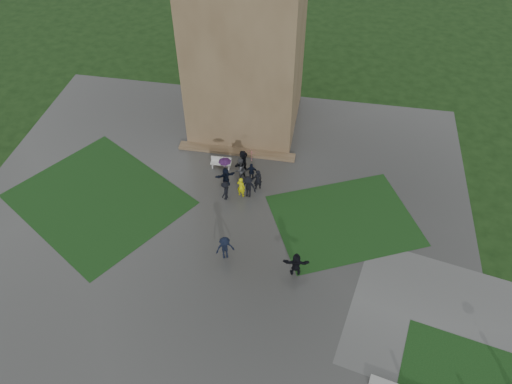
% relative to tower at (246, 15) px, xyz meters
% --- Properties ---
extents(ground, '(120.00, 120.00, 0.00)m').
position_rel_tower_xyz_m(ground, '(0.00, -15.00, -9.00)').
color(ground, black).
extents(plaza, '(34.00, 34.00, 0.02)m').
position_rel_tower_xyz_m(plaza, '(0.00, -13.00, -8.99)').
color(plaza, '#333331').
rests_on(plaza, ground).
extents(lawn_inset_left, '(14.10, 13.46, 0.01)m').
position_rel_tower_xyz_m(lawn_inset_left, '(-8.50, -11.00, -8.97)').
color(lawn_inset_left, black).
rests_on(lawn_inset_left, plaza).
extents(lawn_inset_right, '(11.12, 10.15, 0.01)m').
position_rel_tower_xyz_m(lawn_inset_right, '(8.50, -10.00, -8.97)').
color(lawn_inset_right, black).
rests_on(lawn_inset_right, plaza).
extents(tower, '(8.00, 8.00, 18.00)m').
position_rel_tower_xyz_m(tower, '(0.00, 0.00, 0.00)').
color(tower, brown).
rests_on(tower, ground).
extents(tower_plinth, '(9.00, 0.80, 0.22)m').
position_rel_tower_xyz_m(tower_plinth, '(0.00, -4.40, -8.87)').
color(tower_plinth, brown).
rests_on(tower_plinth, plaza).
extents(bench, '(1.53, 0.52, 0.88)m').
position_rel_tower_xyz_m(bench, '(-0.79, -6.25, -8.53)').
color(bench, silver).
rests_on(bench, plaza).
extents(visitor_cluster, '(3.42, 4.45, 2.68)m').
position_rel_tower_xyz_m(visitor_cluster, '(1.00, -7.68, -7.90)').
color(visitor_cluster, black).
rests_on(visitor_cluster, plaza).
extents(pedestrian_mid, '(1.28, 1.01, 1.76)m').
position_rel_tower_xyz_m(pedestrian_mid, '(1.34, -14.39, -8.10)').
color(pedestrian_mid, black).
rests_on(pedestrian_mid, plaza).
extents(pedestrian_near, '(1.65, 0.75, 1.72)m').
position_rel_tower_xyz_m(pedestrian_near, '(5.78, -14.85, -8.12)').
color(pedestrian_near, black).
rests_on(pedestrian_near, plaza).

